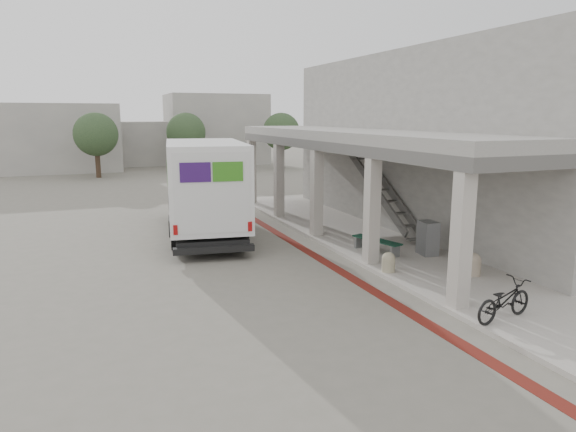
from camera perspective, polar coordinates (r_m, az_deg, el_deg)
name	(u,v)px	position (r m, az deg, el deg)	size (l,w,h in m)	color
ground	(315,279)	(14.73, 3.01, -6.96)	(120.00, 120.00, 0.00)	#686459
bike_lane_stripe	(317,257)	(16.87, 3.28, -4.59)	(0.35, 40.00, 0.01)	#5E1912
sidewalk	(431,262)	(16.71, 15.64, -4.95)	(4.40, 28.00, 0.12)	#9D968C
transit_building	(424,145)	(21.42, 14.93, 7.63)	(7.60, 17.00, 7.00)	gray
distant_backdrop	(120,137)	(48.74, -18.19, 8.38)	(28.00, 10.00, 6.50)	gray
tree_left	(96,135)	(40.76, -20.57, 8.47)	(3.20, 3.20, 4.80)	#38281C
tree_mid	(186,133)	(43.46, -11.27, 9.08)	(3.20, 3.20, 4.80)	#38281C
tree_right	(281,132)	(44.65, -0.75, 9.34)	(3.20, 3.20, 4.80)	#38281C
fedex_truck	(204,185)	(20.14, -9.32, 3.45)	(3.81, 8.78, 3.63)	black
bench	(377,243)	(17.16, 9.82, -2.98)	(0.92, 1.91, 0.44)	gray
bollard_near	(388,262)	(15.15, 11.10, -5.02)	(0.38, 0.38, 0.58)	gray
bollard_far	(473,264)	(15.47, 19.88, -5.04)	(0.43, 0.43, 0.64)	gray
utility_cabinet	(428,238)	(17.22, 15.27, -2.37)	(0.49, 0.66, 1.09)	slate
bicycle_black	(504,300)	(12.37, 22.86, -8.62)	(0.60, 1.73, 0.91)	black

